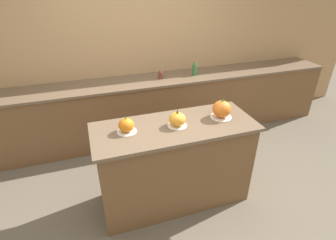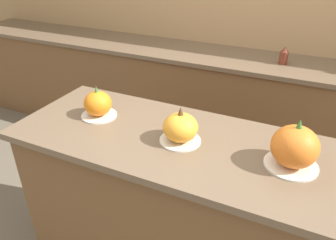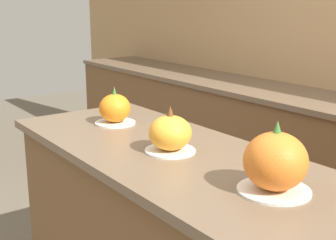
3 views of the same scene
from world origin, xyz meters
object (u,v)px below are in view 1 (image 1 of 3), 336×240
object	(u,v)px
pumpkin_cake_right	(222,109)
bottle_short	(160,74)
pumpkin_cake_center	(177,120)
bottle_tall	(195,68)
pumpkin_cake_left	(126,126)

from	to	relation	value
pumpkin_cake_right	bottle_short	bearing A→B (deg)	99.49
pumpkin_cake_center	bottle_tall	world-z (taller)	bottle_tall
pumpkin_cake_right	pumpkin_cake_left	bearing A→B (deg)	178.84
pumpkin_cake_left	bottle_tall	distance (m)	1.86
pumpkin_cake_left	bottle_short	bearing A→B (deg)	61.46
bottle_tall	bottle_short	size ratio (longest dim) A/B	1.60
pumpkin_cake_left	pumpkin_cake_center	world-z (taller)	pumpkin_cake_center
pumpkin_cake_left	pumpkin_cake_center	distance (m)	0.49
bottle_short	pumpkin_cake_left	bearing A→B (deg)	-118.54
pumpkin_cake_left	pumpkin_cake_center	size ratio (longest dim) A/B	0.97
pumpkin_cake_center	pumpkin_cake_right	xyz separation A→B (m)	(0.49, 0.02, 0.02)
bottle_short	pumpkin_cake_center	bearing A→B (deg)	-100.32
bottle_tall	bottle_short	bearing A→B (deg)	178.89
pumpkin_cake_right	bottle_tall	size ratio (longest dim) A/B	1.00
pumpkin_cake_right	bottle_tall	bearing A→B (deg)	77.81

